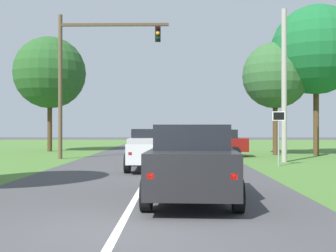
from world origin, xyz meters
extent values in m
plane|color=#424244|center=(0.00, 9.18, 0.00)|extent=(120.00, 120.00, 0.00)
cube|color=black|center=(1.47, 3.09, 0.84)|extent=(2.21, 5.02, 0.97)
cube|color=black|center=(1.48, 3.33, 1.62)|extent=(1.89, 3.13, 0.59)
cube|color=red|center=(0.54, 0.69, 0.89)|extent=(0.14, 0.07, 0.12)
cube|color=red|center=(2.18, 0.62, 0.89)|extent=(0.14, 0.07, 0.12)
cylinder|color=black|center=(0.53, 4.66, 0.36)|extent=(0.27, 0.73, 0.72)
cylinder|color=black|center=(2.53, 4.57, 0.36)|extent=(0.27, 0.73, 0.72)
cylinder|color=black|center=(0.40, 1.60, 0.36)|extent=(0.27, 0.73, 0.72)
cylinder|color=black|center=(2.40, 1.52, 0.36)|extent=(0.27, 0.73, 0.72)
cube|color=silver|center=(0.09, 10.83, 0.80)|extent=(2.21, 5.10, 0.81)
cube|color=black|center=(0.10, 10.58, 1.50)|extent=(1.88, 1.97, 0.58)
cube|color=#B8B8B8|center=(0.14, 9.27, 1.31)|extent=(2.02, 1.97, 0.20)
cube|color=red|center=(-0.68, 8.31, 0.84)|extent=(0.14, 0.06, 0.12)
cube|color=red|center=(1.01, 8.36, 0.84)|extent=(0.14, 0.06, 0.12)
cylinder|color=black|center=(-0.99, 12.36, 0.40)|extent=(0.27, 0.81, 0.80)
cylinder|color=black|center=(1.08, 12.42, 0.40)|extent=(0.27, 0.81, 0.80)
cylinder|color=black|center=(-0.90, 9.24, 0.40)|extent=(0.27, 0.81, 0.80)
cylinder|color=black|center=(1.17, 9.30, 0.40)|extent=(0.27, 0.81, 0.80)
cylinder|color=brown|center=(-5.70, 16.65, 4.24)|extent=(0.24, 0.24, 8.48)
cube|color=#4C3D2B|center=(-2.51, 16.65, 7.88)|extent=(6.38, 0.16, 0.16)
cube|color=black|center=(0.04, 16.65, 7.33)|extent=(0.32, 0.28, 0.90)
sphere|color=black|center=(0.04, 16.50, 7.63)|extent=(0.22, 0.22, 0.22)
sphere|color=orange|center=(0.04, 16.50, 7.33)|extent=(0.22, 0.22, 0.22)
sphere|color=black|center=(0.04, 16.50, 7.03)|extent=(0.22, 0.22, 0.22)
cylinder|color=gray|center=(5.99, 12.29, 1.37)|extent=(0.08, 0.08, 2.74)
cube|color=white|center=(5.99, 12.26, 2.39)|extent=(0.60, 0.03, 0.44)
cube|color=black|center=(5.99, 12.25, 2.39)|extent=(0.52, 0.01, 0.36)
cylinder|color=#4C351E|center=(10.35, 19.84, 2.38)|extent=(0.36, 0.36, 4.77)
sphere|color=#19612F|center=(10.35, 19.84, 6.97)|extent=(5.86, 5.86, 5.86)
cube|color=maroon|center=(3.33, 18.69, 0.76)|extent=(4.49, 1.84, 0.83)
cube|color=black|center=(3.56, 18.69, 1.45)|extent=(2.69, 1.61, 0.55)
cube|color=red|center=(1.12, 19.44, 0.80)|extent=(0.06, 0.14, 0.12)
cube|color=red|center=(1.12, 17.94, 0.80)|extent=(0.06, 0.14, 0.12)
cylinder|color=black|center=(4.72, 19.61, 0.34)|extent=(0.68, 0.22, 0.68)
cylinder|color=black|center=(4.73, 17.78, 0.34)|extent=(0.68, 0.22, 0.68)
cylinder|color=black|center=(1.94, 19.60, 0.34)|extent=(0.68, 0.22, 0.68)
cylinder|color=black|center=(1.95, 17.78, 0.34)|extent=(0.68, 0.22, 0.68)
cylinder|color=#9E998E|center=(6.87, 14.64, 4.09)|extent=(0.28, 0.28, 8.18)
cylinder|color=#4C351E|center=(7.77, 20.21, 1.84)|extent=(0.36, 0.36, 3.69)
sphere|color=#315E30|center=(7.77, 20.21, 5.34)|extent=(4.42, 4.42, 4.42)
cylinder|color=#4C351E|center=(-8.62, 24.19, 2.01)|extent=(0.36, 0.36, 4.02)
sphere|color=#265424|center=(-8.62, 24.19, 6.08)|extent=(5.50, 5.50, 5.50)
camera|label=1|loc=(1.02, -7.47, 1.85)|focal=44.14mm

